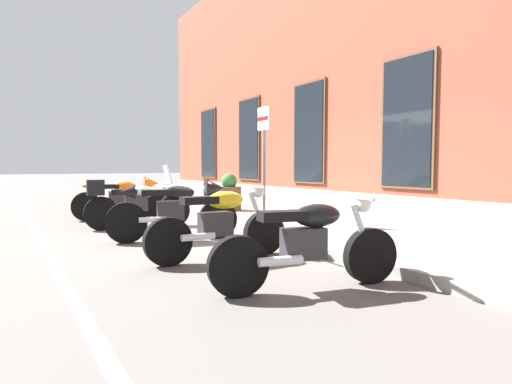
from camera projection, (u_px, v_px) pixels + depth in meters
name	position (u px, v px, depth m)	size (l,w,h in m)	color
ground_plane	(239.00, 234.00, 7.79)	(140.00, 140.00, 0.00)	#565451
sidewalk	(300.00, 225.00, 8.53)	(26.52, 2.83, 0.14)	gray
lane_stripe	(48.00, 253.00, 6.13)	(26.52, 0.12, 0.01)	silver
brick_pub_facade	(441.00, 70.00, 10.62)	(20.52, 6.19, 7.43)	brown
motorcycle_orange_sport	(124.00, 196.00, 10.03)	(0.63, 2.20, 1.03)	black
motorcycle_silver_touring	(133.00, 202.00, 8.53)	(0.67, 2.12, 1.29)	black
motorcycle_black_sport	(178.00, 207.00, 7.14)	(0.76, 2.18, 1.06)	black
motorcycle_yellow_naked	(220.00, 224.00, 5.66)	(0.62, 2.05, 1.00)	black
motorcycle_black_naked	(310.00, 244.00, 4.29)	(0.71, 2.07, 0.95)	black
parking_sign	(264.00, 147.00, 8.24)	(0.36, 0.07, 2.31)	#4C4C51
barrel_planter	(229.00, 195.00, 10.76)	(0.65, 0.65, 0.94)	brown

